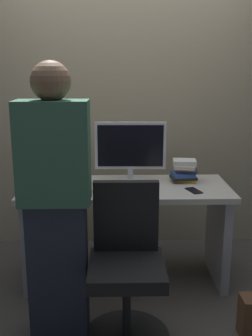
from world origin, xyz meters
The scene contains 12 objects.
ground_plane centered at (0.00, 0.00, 0.00)m, with size 9.00×9.00×0.00m, color #4C4742.
wall_back centered at (0.00, 0.76, 1.50)m, with size 6.40×0.10×3.00m, color tan.
desk centered at (0.00, 0.00, 0.52)m, with size 1.53×0.64×0.75m.
office_chair centered at (-0.01, -0.68, 0.43)m, with size 0.52×0.52×0.94m.
person_at_desk centered at (-0.42, -0.66, 0.84)m, with size 0.40×0.24×1.64m.
monitor centered at (0.04, 0.15, 1.01)m, with size 0.54×0.14×0.46m.
keyboard centered at (-0.11, -0.09, 0.76)m, with size 0.43×0.13×0.02m, color white.
mouse centered at (0.17, -0.08, 0.77)m, with size 0.06×0.10×0.03m, color white.
cup_near_keyboard centered at (-0.45, -0.17, 0.80)m, with size 0.07×0.07×0.10m, color #3372B2.
cup_by_monitor centered at (-0.53, 0.18, 0.80)m, with size 0.07×0.07×0.10m, color white.
book_stack centered at (0.45, 0.12, 0.84)m, with size 0.21×0.18×0.17m.
cell_phone centered at (0.48, -0.14, 0.75)m, with size 0.07×0.14×0.01m, color black.
Camera 1 is at (-0.06, -2.88, 1.60)m, focal length 43.42 mm.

